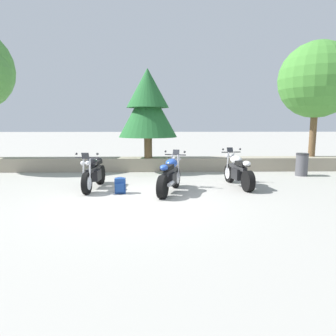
{
  "coord_description": "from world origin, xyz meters",
  "views": [
    {
      "loc": [
        0.58,
        -7.63,
        1.99
      ],
      "look_at": [
        0.81,
        1.2,
        0.65
      ],
      "focal_mm": 31.79,
      "sensor_mm": 36.0,
      "label": 1
    }
  ],
  "objects_px": {
    "motorcycle_blue_centre": "(170,176)",
    "rider_backpack": "(120,185)",
    "pine_tree_mid_left": "(148,105)",
    "leafy_tree_mid_right": "(322,81)",
    "motorcycle_white_far_right": "(238,171)",
    "motorcycle_black_near_left": "(94,173)",
    "trash_bin": "(302,164)"
  },
  "relations": [
    {
      "from": "rider_backpack",
      "to": "pine_tree_mid_left",
      "type": "xyz_separation_m",
      "value": [
        0.64,
        3.93,
        2.48
      ]
    },
    {
      "from": "motorcycle_black_near_left",
      "to": "trash_bin",
      "type": "distance_m",
      "value": 7.69
    },
    {
      "from": "rider_backpack",
      "to": "pine_tree_mid_left",
      "type": "height_order",
      "value": "pine_tree_mid_left"
    },
    {
      "from": "motorcycle_blue_centre",
      "to": "rider_backpack",
      "type": "height_order",
      "value": "motorcycle_blue_centre"
    },
    {
      "from": "motorcycle_blue_centre",
      "to": "pine_tree_mid_left",
      "type": "relative_size",
      "value": 0.56
    },
    {
      "from": "motorcycle_black_near_left",
      "to": "trash_bin",
      "type": "bearing_deg",
      "value": 15.65
    },
    {
      "from": "motorcycle_white_far_right",
      "to": "pine_tree_mid_left",
      "type": "bearing_deg",
      "value": 133.9
    },
    {
      "from": "motorcycle_blue_centre",
      "to": "motorcycle_white_far_right",
      "type": "height_order",
      "value": "same"
    },
    {
      "from": "motorcycle_black_near_left",
      "to": "rider_backpack",
      "type": "height_order",
      "value": "motorcycle_black_near_left"
    },
    {
      "from": "motorcycle_blue_centre",
      "to": "motorcycle_white_far_right",
      "type": "xyz_separation_m",
      "value": [
        2.17,
        0.75,
        0.0
      ]
    },
    {
      "from": "motorcycle_blue_centre",
      "to": "pine_tree_mid_left",
      "type": "distance_m",
      "value": 4.49
    },
    {
      "from": "motorcycle_white_far_right",
      "to": "leafy_tree_mid_right",
      "type": "distance_m",
      "value": 6.36
    },
    {
      "from": "motorcycle_blue_centre",
      "to": "trash_bin",
      "type": "xyz_separation_m",
      "value": [
        5.09,
        2.6,
        -0.05
      ]
    },
    {
      "from": "rider_backpack",
      "to": "leafy_tree_mid_right",
      "type": "relative_size",
      "value": 0.1
    },
    {
      "from": "motorcycle_black_near_left",
      "to": "motorcycle_blue_centre",
      "type": "height_order",
      "value": "same"
    },
    {
      "from": "motorcycle_blue_centre",
      "to": "pine_tree_mid_left",
      "type": "bearing_deg",
      "value": 101.56
    },
    {
      "from": "motorcycle_white_far_right",
      "to": "trash_bin",
      "type": "distance_m",
      "value": 3.46
    },
    {
      "from": "motorcycle_blue_centre",
      "to": "rider_backpack",
      "type": "bearing_deg",
      "value": -175.52
    },
    {
      "from": "pine_tree_mid_left",
      "to": "leafy_tree_mid_right",
      "type": "relative_size",
      "value": 0.75
    },
    {
      "from": "rider_backpack",
      "to": "trash_bin",
      "type": "distance_m",
      "value": 7.06
    },
    {
      "from": "motorcycle_blue_centre",
      "to": "leafy_tree_mid_right",
      "type": "distance_m",
      "value": 8.33
    },
    {
      "from": "leafy_tree_mid_right",
      "to": "trash_bin",
      "type": "relative_size",
      "value": 5.58
    },
    {
      "from": "motorcycle_black_near_left",
      "to": "motorcycle_blue_centre",
      "type": "distance_m",
      "value": 2.37
    },
    {
      "from": "pine_tree_mid_left",
      "to": "leafy_tree_mid_right",
      "type": "height_order",
      "value": "leafy_tree_mid_right"
    },
    {
      "from": "rider_backpack",
      "to": "pine_tree_mid_left",
      "type": "distance_m",
      "value": 4.69
    },
    {
      "from": "trash_bin",
      "to": "pine_tree_mid_left",
      "type": "bearing_deg",
      "value": 168.29
    },
    {
      "from": "motorcycle_black_near_left",
      "to": "motorcycle_white_far_right",
      "type": "relative_size",
      "value": 1.0
    },
    {
      "from": "motorcycle_black_near_left",
      "to": "leafy_tree_mid_right",
      "type": "relative_size",
      "value": 0.43
    },
    {
      "from": "motorcycle_white_far_right",
      "to": "pine_tree_mid_left",
      "type": "xyz_separation_m",
      "value": [
        -2.95,
        3.07,
        2.24
      ]
    },
    {
      "from": "motorcycle_black_near_left",
      "to": "trash_bin",
      "type": "relative_size",
      "value": 2.4
    },
    {
      "from": "motorcycle_white_far_right",
      "to": "motorcycle_blue_centre",
      "type": "bearing_deg",
      "value": -160.85
    },
    {
      "from": "motorcycle_blue_centre",
      "to": "leafy_tree_mid_right",
      "type": "xyz_separation_m",
      "value": [
        6.45,
        4.18,
        3.22
      ]
    }
  ]
}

